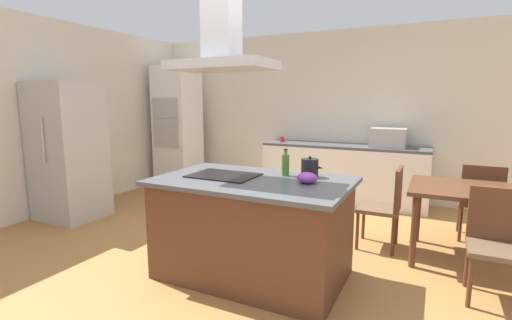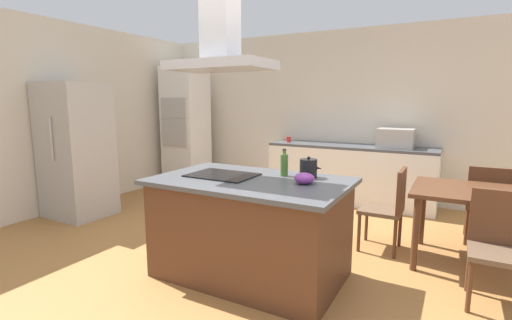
% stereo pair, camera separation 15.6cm
% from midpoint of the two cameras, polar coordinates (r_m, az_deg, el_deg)
% --- Properties ---
extents(ground, '(16.00, 16.00, 0.00)m').
position_cam_midpoint_polar(ground, '(4.82, 6.72, -10.03)').
color(ground, '#AD753D').
extents(wall_back, '(7.20, 0.10, 2.70)m').
position_cam_midpoint_polar(wall_back, '(6.24, 12.42, 6.86)').
color(wall_back, beige).
rests_on(wall_back, ground).
extents(wall_left, '(0.10, 8.80, 2.70)m').
position_cam_midpoint_polar(wall_left, '(6.25, -26.37, 6.13)').
color(wall_left, beige).
rests_on(wall_left, ground).
extents(kitchen_island, '(1.71, 1.07, 0.90)m').
position_cam_midpoint_polar(kitchen_island, '(3.37, -1.89, -10.41)').
color(kitchen_island, '#59331E').
rests_on(kitchen_island, ground).
extents(cooktop, '(0.60, 0.44, 0.01)m').
position_cam_midpoint_polar(cooktop, '(3.40, -6.36, -2.38)').
color(cooktop, black).
rests_on(cooktop, kitchen_island).
extents(tea_kettle, '(0.21, 0.16, 0.19)m').
position_cam_midpoint_polar(tea_kettle, '(3.35, 7.04, -1.21)').
color(tea_kettle, black).
rests_on(tea_kettle, kitchen_island).
extents(olive_oil_bottle, '(0.07, 0.07, 0.25)m').
position_cam_midpoint_polar(olive_oil_bottle, '(3.38, 3.28, -0.68)').
color(olive_oil_bottle, '#47722D').
rests_on(olive_oil_bottle, kitchen_island).
extents(mixing_bowl, '(0.17, 0.17, 0.09)m').
position_cam_midpoint_polar(mixing_bowl, '(3.10, 6.51, -2.76)').
color(mixing_bowl, purple).
rests_on(mixing_bowl, kitchen_island).
extents(back_counter, '(2.52, 0.62, 0.90)m').
position_cam_midpoint_polar(back_counter, '(5.95, 12.60, -1.99)').
color(back_counter, white).
rests_on(back_counter, ground).
extents(countertop_microwave, '(0.50, 0.38, 0.28)m').
position_cam_midpoint_polar(countertop_microwave, '(5.75, 19.12, 3.28)').
color(countertop_microwave, '#B2AFAA').
rests_on(countertop_microwave, back_counter).
extents(coffee_mug_red, '(0.08, 0.08, 0.09)m').
position_cam_midpoint_polar(coffee_mug_red, '(6.15, 3.34, 3.25)').
color(coffee_mug_red, red).
rests_on(coffee_mug_red, back_counter).
extents(wall_oven_stack, '(0.70, 0.66, 2.20)m').
position_cam_midpoint_polar(wall_oven_stack, '(7.02, -12.69, 5.06)').
color(wall_oven_stack, white).
rests_on(wall_oven_stack, ground).
extents(refrigerator, '(0.80, 0.73, 1.82)m').
position_cam_midpoint_polar(refrigerator, '(5.56, -27.84, 1.18)').
color(refrigerator, '#B2AFAA').
rests_on(refrigerator, ground).
extents(dining_table, '(1.40, 0.90, 0.75)m').
position_cam_midpoint_polar(dining_table, '(4.11, 31.54, -5.09)').
color(dining_table, '#59331E').
rests_on(dining_table, ground).
extents(chair_facing_back_wall, '(0.42, 0.42, 0.89)m').
position_cam_midpoint_polar(chair_facing_back_wall, '(4.79, 30.70, -5.09)').
color(chair_facing_back_wall, brown).
rests_on(chair_facing_back_wall, ground).
extents(chair_facing_island, '(0.42, 0.42, 0.89)m').
position_cam_midpoint_polar(chair_facing_island, '(3.52, 32.25, -10.11)').
color(chair_facing_island, brown).
rests_on(chair_facing_island, ground).
extents(chair_at_left_end, '(0.42, 0.42, 0.89)m').
position_cam_midpoint_polar(chair_at_left_end, '(4.16, 18.65, -6.29)').
color(chair_at_left_end, brown).
rests_on(chair_at_left_end, ground).
extents(range_hood, '(0.90, 0.55, 0.78)m').
position_cam_midpoint_polar(range_hood, '(3.37, -6.74, 17.97)').
color(range_hood, '#ADADB2').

